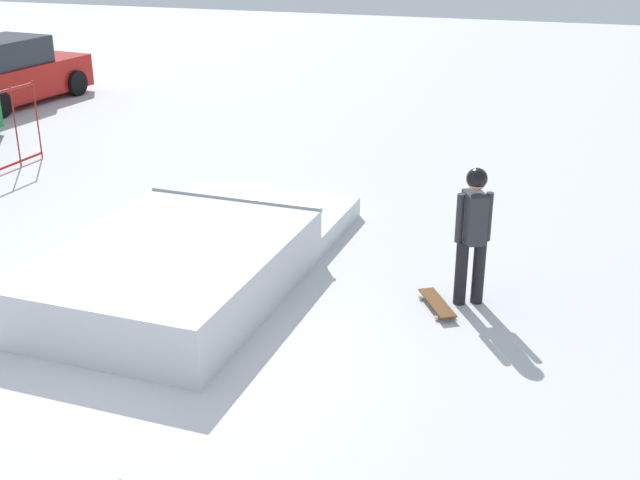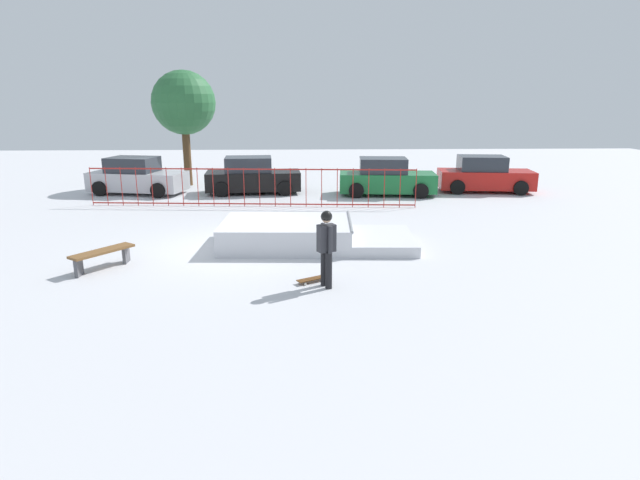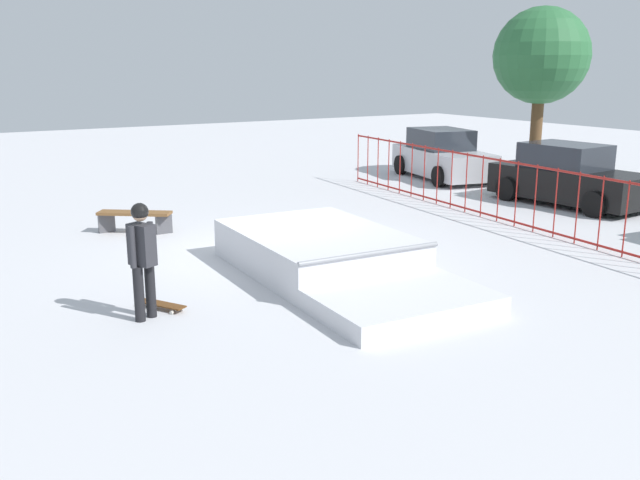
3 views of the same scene
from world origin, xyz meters
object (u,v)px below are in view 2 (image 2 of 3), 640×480
skate_ramp (303,235)px  distant_tree (184,103)px  parked_car_red (484,176)px  skateboard (313,279)px  parked_car_green (386,178)px  parked_car_silver (137,177)px  skater (326,243)px  parked_car_black (252,177)px  park_bench (103,255)px

skate_ramp → distant_tree: (-5.48, 11.15, 3.54)m
distant_tree → parked_car_red: bearing=-9.8°
parked_car_red → distant_tree: size_ratio=0.80×
skateboard → parked_car_green: size_ratio=0.19×
parked_car_silver → distant_tree: size_ratio=0.81×
skater → distant_tree: distant_tree is taller
parked_car_silver → parked_car_black: size_ratio=1.04×
park_bench → distant_tree: bearing=92.4°
skateboard → distant_tree: bearing=81.5°
skater → parked_car_silver: skater is taller
park_bench → skater: bearing=-15.5°
skater → parked_car_red: skater is taller
park_bench → distant_tree: size_ratio=0.28×
park_bench → parked_car_red: size_ratio=0.36×
skater → park_bench: (-5.40, 1.49, -0.65)m
skater → parked_car_green: 12.04m
park_bench → distant_tree: 13.60m
skater → distant_tree: (-5.96, 14.63, 2.84)m
skate_ramp → park_bench: size_ratio=3.62×
skateboard → parked_car_silver: size_ratio=0.18×
park_bench → parked_car_silver: (-2.33, 10.84, 0.37)m
parked_car_silver → parked_car_black: 5.06m
skateboard → parked_car_black: bearing=71.1°
skateboard → park_bench: (-5.13, 1.16, 0.28)m
skater → distant_tree: bearing=86.8°
skateboard → parked_car_green: bearing=42.8°
skateboard → skater: bearing=-80.5°
parked_car_black → skateboard: bearing=-82.6°
parked_car_silver → distant_tree: bearing=64.7°
skate_ramp → parked_car_red: bearing=49.6°
distant_tree → parked_car_green: bearing=-18.3°
skateboard → parked_car_black: 12.20m
parked_car_silver → parked_car_red: same height
skateboard → parked_car_silver: bearing=91.7°
parked_car_red → skateboard: bearing=-116.9°
parked_car_green → distant_tree: size_ratio=0.79×
parked_car_black → parked_car_red: 10.39m
skate_ramp → parked_car_black: parked_car_black is taller
skate_ramp → parked_car_green: (3.66, 8.13, 0.41)m
parked_car_black → distant_tree: (-3.29, 2.35, 3.13)m
skater → park_bench: skater is taller
parked_car_green → distant_tree: bearing=166.5°
distant_tree → skate_ramp: bearing=-63.8°
skate_ramp → skateboard: skate_ramp is taller
parked_car_silver → parked_car_green: size_ratio=1.03×
skateboard → parked_car_black: (-2.39, 11.94, 0.65)m
skate_ramp → park_bench: bearing=-155.4°
skate_ramp → skater: skater is taller
skateboard → distant_tree: 15.84m
skateboard → parked_car_red: parked_car_red is taller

